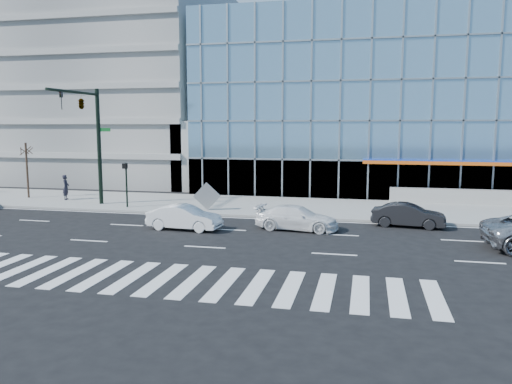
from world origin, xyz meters
TOP-DOWN VIEW (x-y plane):
  - ground at (0.00, 0.00)m, footprint 160.00×160.00m
  - sidewalk at (0.00, 8.00)m, footprint 120.00×8.00m
  - theatre_building at (14.00, 26.00)m, footprint 42.00×26.00m
  - parking_garage at (-20.00, 26.00)m, footprint 24.00×24.00m
  - ramp_block at (-6.00, 18.00)m, footprint 6.00×8.00m
  - tower_far_mid at (-58.00, 64.00)m, footprint 13.00×13.00m
  - tower_backdrop at (-30.00, 70.00)m, footprint 14.00×14.00m
  - traffic_signal at (-11.00, 4.57)m, footprint 1.14×5.74m
  - ped_signal_post at (-8.50, 4.94)m, footprint 0.30×0.33m
  - street_tree_near at (-18.00, 7.50)m, footprint 1.10×1.10m
  - white_suv at (3.65, 0.87)m, footprint 4.68×2.30m
  - white_sedan at (-2.35, -0.41)m, footprint 4.16×1.71m
  - dark_sedan at (9.65, 3.00)m, footprint 4.15×1.92m
  - pedestrian at (-14.53, 7.15)m, footprint 0.62×0.78m
  - tilted_panel at (-2.83, 5.01)m, footprint 1.83×0.31m

SIDE VIEW (x-z plane):
  - ground at x=0.00m, z-range 0.00..0.00m
  - sidewalk at x=0.00m, z-range 0.00..0.15m
  - white_suv at x=3.65m, z-range 0.00..1.31m
  - dark_sedan at x=9.65m, z-range 0.00..1.32m
  - white_sedan at x=-2.35m, z-range 0.00..1.34m
  - tilted_panel at x=-2.83m, z-range 0.15..1.99m
  - pedestrian at x=-14.53m, z-range 0.15..2.01m
  - ped_signal_post at x=-8.50m, z-range 0.64..3.64m
  - ramp_block at x=-6.00m, z-range 0.00..6.00m
  - street_tree_near at x=-18.00m, z-range 1.66..5.89m
  - traffic_signal at x=-11.00m, z-range 2.16..10.16m
  - theatre_building at x=14.00m, z-range 0.00..15.00m
  - parking_garage at x=-20.00m, z-range 0.00..20.00m
  - tower_backdrop at x=-30.00m, z-range 0.00..48.00m
  - tower_far_mid at x=-58.00m, z-range 0.00..60.00m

